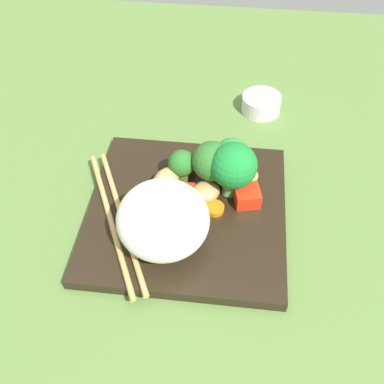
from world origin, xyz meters
TOP-DOWN VIEW (x-y plane):
  - ground_plane at (0.00, 0.00)cm, footprint 110.00×110.00cm
  - square_plate at (0.00, 0.00)cm, footprint 23.11×23.11cm
  - rice_mound at (5.13, -1.84)cm, footprint 10.36×10.43cm
  - broccoli_floret_0 at (-3.15, 5.05)cm, footprint 5.49×5.49cm
  - broccoli_floret_1 at (-4.30, 2.50)cm, footprint 4.81×4.81cm
  - broccoli_floret_2 at (-4.48, -1.15)cm, footprint 3.30×3.30cm
  - broccoli_floret_3 at (-6.27, 4.73)cm, footprint 4.35×4.35cm
  - carrot_slice_0 at (-6.47, 1.94)cm, footprint 2.54×2.54cm
  - carrot_slice_1 at (0.11, 3.27)cm, footprint 2.92×2.92cm
  - carrot_slice_2 at (0.98, -0.63)cm, footprint 3.84×3.84cm
  - pepper_chunk_0 at (-1.74, 6.96)cm, footprint 3.37×3.44cm
  - pepper_chunk_1 at (-1.49, -0.82)cm, footprint 2.80×3.15cm
  - pepper_chunk_2 at (-6.74, -0.88)cm, footprint 2.87×2.90cm
  - chicken_piece_0 at (-2.88, -2.84)cm, footprint 4.76×4.33cm
  - chicken_piece_1 at (-5.38, 6.73)cm, footprint 3.24×3.49cm
  - chicken_piece_2 at (-1.84, 2.01)cm, footprint 4.81×4.82cm
  - chopstick_pair at (2.79, -7.81)cm, footprint 20.54×11.16cm
  - sauce_cup at (-21.55, 8.44)cm, footprint 5.75×5.75cm

SIDE VIEW (x-z plane):
  - ground_plane at x=0.00cm, z-range -2.00..0.00cm
  - square_plate at x=0.00cm, z-range 0.00..1.34cm
  - sauce_cup at x=-21.55cm, z-range 0.00..2.50cm
  - carrot_slice_0 at x=-6.47cm, z-range 1.34..1.87cm
  - carrot_slice_2 at x=0.98cm, z-range 1.34..1.99cm
  - chopstick_pair at x=2.79cm, z-range 1.34..1.99cm
  - carrot_slice_1 at x=0.11cm, z-range 1.34..2.01cm
  - pepper_chunk_1 at x=-1.49cm, z-range 1.34..2.69cm
  - pepper_chunk_2 at x=-6.74cm, z-range 1.34..2.82cm
  - chicken_piece_1 at x=-5.38cm, z-range 1.34..3.07cm
  - pepper_chunk_0 at x=-1.74cm, z-range 1.34..3.35cm
  - chicken_piece_2 at x=-1.84cm, z-range 1.34..3.42cm
  - chicken_piece_0 at x=-2.88cm, z-range 1.34..4.10cm
  - broccoli_floret_2 at x=-4.48cm, z-range 1.68..6.30cm
  - broccoli_floret_3 at x=-6.27cm, z-range 1.69..7.04cm
  - broccoli_floret_1 at x=-4.30cm, z-range 1.94..8.14cm
  - rice_mound at x=5.13cm, z-range 1.34..8.87cm
  - broccoli_floret_0 at x=-3.15cm, z-range 1.98..9.33cm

